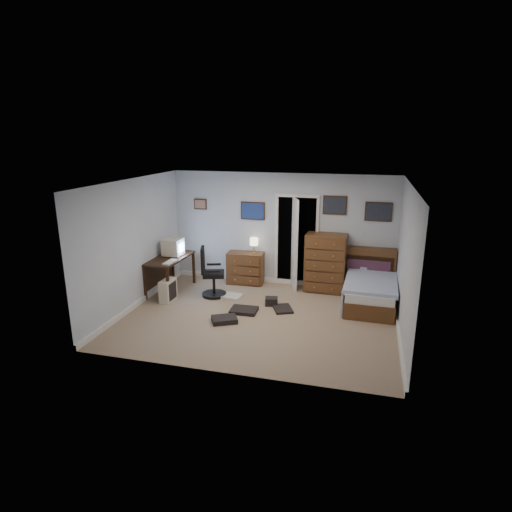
{
  "coord_description": "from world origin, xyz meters",
  "views": [
    {
      "loc": [
        1.82,
        -7.14,
        3.3
      ],
      "look_at": [
        -0.14,
        0.3,
        1.1
      ],
      "focal_mm": 30.0,
      "sensor_mm": 36.0,
      "label": 1
    }
  ],
  "objects": [
    {
      "name": "floor",
      "position": [
        0.0,
        0.0,
        -0.01
      ],
      "size": [
        5.0,
        4.0,
        0.02
      ],
      "primitive_type": "cube",
      "color": "gray",
      "rests_on": "ground"
    },
    {
      "name": "computer_desk",
      "position": [
        -2.29,
        0.87,
        0.59
      ],
      "size": [
        0.65,
        1.34,
        0.76
      ],
      "rotation": [
        0.0,
        0.0,
        -0.03
      ],
      "color": "black",
      "rests_on": "floor"
    },
    {
      "name": "crt_monitor",
      "position": [
        -2.18,
        1.02,
        0.95
      ],
      "size": [
        0.41,
        0.38,
        0.37
      ],
      "rotation": [
        0.0,
        0.0,
        -0.03
      ],
      "color": "beige",
      "rests_on": "computer_desk"
    },
    {
      "name": "keyboard",
      "position": [
        -2.02,
        0.52,
        0.78
      ],
      "size": [
        0.16,
        0.41,
        0.02
      ],
      "primitive_type": "cube",
      "rotation": [
        0.0,
        0.0,
        -0.03
      ],
      "color": "beige",
      "rests_on": "computer_desk"
    },
    {
      "name": "pc_tower",
      "position": [
        -2.0,
        0.32,
        0.23
      ],
      "size": [
        0.22,
        0.43,
        0.46
      ],
      "rotation": [
        0.0,
        0.0,
        -0.03
      ],
      "color": "beige",
      "rests_on": "floor"
    },
    {
      "name": "office_chair",
      "position": [
        -1.25,
        0.82,
        0.41
      ],
      "size": [
        0.65,
        0.65,
        1.06
      ],
      "rotation": [
        0.0,
        0.0,
        0.31
      ],
      "color": "black",
      "rests_on": "floor"
    },
    {
      "name": "media_stack",
      "position": [
        -2.32,
        2.13,
        0.44
      ],
      "size": [
        0.18,
        0.18,
        0.88
      ],
      "primitive_type": "cube",
      "rotation": [
        0.0,
        0.0,
        0.02
      ],
      "color": "maroon",
      "rests_on": "floor"
    },
    {
      "name": "low_dresser",
      "position": [
        -0.77,
        1.77,
        0.36
      ],
      "size": [
        0.84,
        0.46,
        0.72
      ],
      "primitive_type": "cube",
      "rotation": [
        0.0,
        0.0,
        0.07
      ],
      "color": "brown",
      "rests_on": "floor"
    },
    {
      "name": "table_lamp",
      "position": [
        -0.57,
        1.77,
        0.98
      ],
      "size": [
        0.19,
        0.19,
        0.35
      ],
      "rotation": [
        0.0,
        0.0,
        0.07
      ],
      "color": "gold",
      "rests_on": "low_dresser"
    },
    {
      "name": "doorway",
      "position": [
        0.35,
        2.27,
        1.0
      ],
      "size": [
        0.96,
        1.12,
        2.05
      ],
      "color": "black",
      "rests_on": "floor"
    },
    {
      "name": "tall_dresser",
      "position": [
        1.03,
        1.75,
        0.63
      ],
      "size": [
        0.87,
        0.53,
        1.26
      ],
      "primitive_type": "cube",
      "rotation": [
        0.0,
        0.0,
        -0.03
      ],
      "color": "brown",
      "rests_on": "floor"
    },
    {
      "name": "headboard_bookcase",
      "position": [
        1.94,
        1.86,
        0.53
      ],
      "size": [
        1.11,
        0.33,
        0.99
      ],
      "rotation": [
        0.0,
        0.0,
        -0.05
      ],
      "color": "brown",
      "rests_on": "floor"
    },
    {
      "name": "bed",
      "position": [
        1.99,
        1.21,
        0.28
      ],
      "size": [
        1.03,
        1.86,
        0.6
      ],
      "rotation": [
        0.0,
        0.0,
        -0.03
      ],
      "color": "brown",
      "rests_on": "floor"
    },
    {
      "name": "wall_posters",
      "position": [
        0.57,
        1.98,
        1.75
      ],
      "size": [
        4.38,
        0.04,
        0.6
      ],
      "color": "#331E11",
      "rests_on": "floor"
    },
    {
      "name": "floor_clutter",
      "position": [
        -0.3,
        0.24,
        0.04
      ],
      "size": [
        1.62,
        1.62,
        0.16
      ],
      "rotation": [
        0.0,
        0.0,
        -0.11
      ],
      "color": "black",
      "rests_on": "floor"
    }
  ]
}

